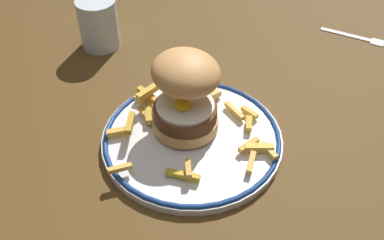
% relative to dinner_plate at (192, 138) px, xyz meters
% --- Properties ---
extents(ground_plane, '(1.36, 1.06, 0.04)m').
position_rel_dinner_plate_xyz_m(ground_plane, '(-0.03, -0.03, -0.03)').
color(ground_plane, '#513718').
extents(dinner_plate, '(0.27, 0.27, 0.02)m').
position_rel_dinner_plate_xyz_m(dinner_plate, '(0.00, 0.00, 0.00)').
color(dinner_plate, silver).
rests_on(dinner_plate, ground_plane).
extents(burger, '(0.13, 0.13, 0.12)m').
position_rel_dinner_plate_xyz_m(burger, '(-0.01, 0.03, 0.07)').
color(burger, tan).
rests_on(burger, dinner_plate).
extents(fries_pile, '(0.24, 0.19, 0.03)m').
position_rel_dinner_plate_xyz_m(fries_pile, '(-0.01, 0.01, 0.02)').
color(fries_pile, gold).
rests_on(fries_pile, dinner_plate).
extents(water_glass, '(0.07, 0.07, 0.09)m').
position_rel_dinner_plate_xyz_m(water_glass, '(-0.15, 0.27, 0.03)').
color(water_glass, silver).
rests_on(water_glass, ground_plane).
extents(fork, '(0.13, 0.09, 0.00)m').
position_rel_dinner_plate_xyz_m(fork, '(0.35, 0.25, -0.01)').
color(fork, silver).
rests_on(fork, ground_plane).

